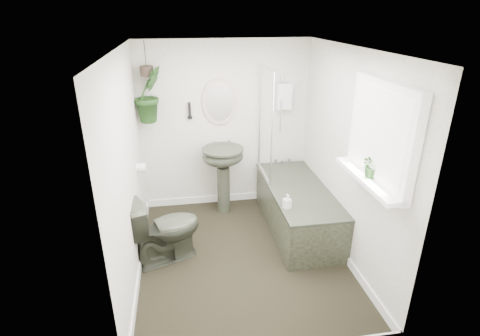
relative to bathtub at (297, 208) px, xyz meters
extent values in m
cube|color=black|center=(-0.80, -0.50, -0.30)|extent=(2.30, 2.80, 0.02)
cube|color=white|center=(-0.80, -0.50, 2.02)|extent=(2.30, 2.80, 0.02)
cube|color=white|center=(-0.80, 0.91, 0.86)|extent=(2.30, 0.02, 2.30)
cube|color=white|center=(-0.80, -1.91, 0.86)|extent=(2.30, 0.02, 2.30)
cube|color=white|center=(-1.96, -0.50, 0.86)|extent=(0.02, 2.80, 2.30)
cube|color=white|center=(0.36, -0.50, 0.86)|extent=(0.02, 2.80, 2.30)
cube|color=white|center=(-0.80, -0.50, -0.24)|extent=(2.30, 2.80, 0.10)
cube|color=white|center=(0.00, 0.84, 1.26)|extent=(0.20, 0.10, 0.35)
ellipsoid|color=beige|center=(-0.87, 0.87, 1.21)|extent=(0.46, 0.03, 0.62)
cylinder|color=black|center=(-1.27, 0.86, 1.11)|extent=(0.04, 0.04, 0.22)
cylinder|color=white|center=(-1.90, 0.20, 0.61)|extent=(0.11, 0.11, 0.11)
cube|color=white|center=(0.29, -1.20, 1.36)|extent=(0.08, 1.00, 0.90)
cube|color=white|center=(0.22, -1.20, 0.94)|extent=(0.18, 1.00, 0.04)
cube|color=white|center=(0.24, -1.20, 1.36)|extent=(0.01, 0.86, 0.76)
imported|color=#2F3328|center=(-1.65, -0.38, 0.11)|extent=(0.88, 0.68, 0.79)
imported|color=black|center=(0.25, -1.20, 1.07)|extent=(0.20, 0.18, 0.23)
imported|color=black|center=(-1.77, 0.75, 1.36)|extent=(0.49, 0.48, 0.69)
imported|color=black|center=(-0.29, -0.48, 0.38)|extent=(0.10, 0.10, 0.17)
cylinder|color=#362721|center=(-1.77, 0.75, 1.65)|extent=(0.16, 0.16, 0.12)
camera|label=1|loc=(-1.41, -4.02, 2.34)|focal=28.00mm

